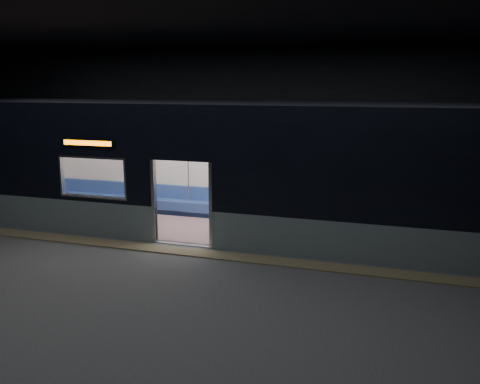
% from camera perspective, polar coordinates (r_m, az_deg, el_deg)
% --- Properties ---
extents(station_floor, '(24.00, 14.00, 0.01)m').
position_cam_1_polar(station_floor, '(11.49, -8.55, -7.46)').
color(station_floor, '#47494C').
rests_on(station_floor, ground).
extents(station_envelope, '(24.00, 14.00, 5.00)m').
position_cam_1_polar(station_envelope, '(10.84, -9.17, 11.15)').
color(station_envelope, black).
rests_on(station_envelope, station_floor).
extents(tactile_strip, '(22.80, 0.50, 0.03)m').
position_cam_1_polar(tactile_strip, '(11.95, -7.39, -6.54)').
color(tactile_strip, '#8C7F59').
rests_on(tactile_strip, station_floor).
extents(metro_car, '(18.00, 3.04, 3.35)m').
position_cam_1_polar(metro_car, '(13.31, -3.98, 3.56)').
color(metro_car, gray).
rests_on(metro_car, station_floor).
extents(passenger, '(0.44, 0.76, 1.47)m').
position_cam_1_polar(passenger, '(14.00, 2.91, -0.19)').
color(passenger, black).
rests_on(passenger, metro_car).
extents(handbag, '(0.36, 0.34, 0.15)m').
position_cam_1_polar(handbag, '(13.79, 2.71, -0.98)').
color(handbag, black).
rests_on(handbag, passenger).
extents(transit_map, '(1.01, 0.03, 0.66)m').
position_cam_1_polar(transit_map, '(13.74, 16.64, 1.79)').
color(transit_map, white).
rests_on(transit_map, metro_car).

